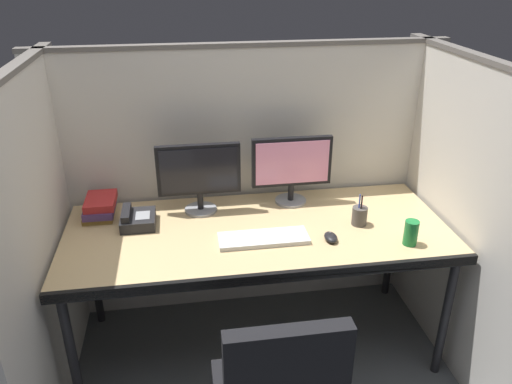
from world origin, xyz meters
name	(u,v)px	position (x,y,z in m)	size (l,w,h in m)	color
ground_plane	(267,384)	(0.00, 0.00, 0.00)	(8.00, 8.00, 0.00)	#4C5156
cubicle_partition_rear	(245,183)	(0.00, 0.74, 0.79)	(2.21, 0.06, 1.57)	beige
cubicle_partition_left	(42,247)	(-0.99, 0.20, 0.79)	(0.06, 1.41, 1.57)	beige
cubicle_partition_right	(456,215)	(0.99, 0.20, 0.79)	(0.06, 1.41, 1.57)	beige
desk	(258,239)	(0.00, 0.29, 0.69)	(1.90, 0.80, 0.74)	tan
monitor_left	(199,174)	(-0.27, 0.54, 0.96)	(0.43, 0.17, 0.37)	gray
monitor_right	(292,166)	(0.23, 0.57, 0.96)	(0.43, 0.17, 0.37)	gray
keyboard_main	(263,238)	(0.01, 0.19, 0.75)	(0.43, 0.15, 0.02)	silver
computer_mouse	(331,237)	(0.33, 0.14, 0.76)	(0.06, 0.10, 0.04)	black
book_stack	(100,207)	(-0.79, 0.56, 0.79)	(0.16, 0.22, 0.10)	olive
soda_can	(411,233)	(0.69, 0.05, 0.80)	(0.07, 0.07, 0.12)	#197233
pen_cup	(360,216)	(0.51, 0.27, 0.79)	(0.08, 0.08, 0.17)	#4C4742
desk_phone	(137,219)	(-0.59, 0.43, 0.77)	(0.17, 0.19, 0.09)	black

